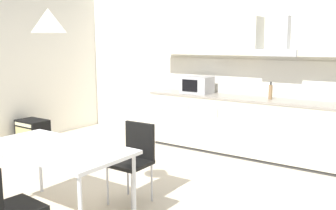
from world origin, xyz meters
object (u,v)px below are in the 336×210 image
at_px(guitar_amp, 33,132).
at_px(pendant_lamp, 48,21).
at_px(chair_near_right, 2,203).
at_px(microwave, 197,85).
at_px(chair_far_right, 134,154).
at_px(bottle_brown, 270,92).
at_px(dining_table, 55,151).

distance_m(guitar_amp, pendant_lamp, 3.48).
relative_size(chair_near_right, guitar_amp, 1.67).
distance_m(microwave, pendant_lamp, 3.26).
bearing_deg(chair_far_right, pendant_lamp, -114.04).
relative_size(chair_near_right, pendant_lamp, 2.72).
bearing_deg(bottle_brown, chair_far_right, -105.57).
bearing_deg(pendant_lamp, bottle_brown, 72.25).
height_order(microwave, guitar_amp, microwave).
distance_m(bottle_brown, dining_table, 3.32).
bearing_deg(bottle_brown, guitar_amp, -156.27).
bearing_deg(chair_near_right, bottle_brown, 80.39).
relative_size(microwave, chair_far_right, 0.55).
xyz_separation_m(chair_far_right, chair_near_right, (-0.00, -1.55, 0.00)).
bearing_deg(guitar_amp, pendant_lamp, -31.14).
relative_size(bottle_brown, chair_far_right, 0.30).
bearing_deg(bottle_brown, chair_near_right, -99.61).
bearing_deg(dining_table, guitar_amp, 148.86).
distance_m(microwave, dining_table, 3.16).
bearing_deg(microwave, guitar_amp, -146.23).
relative_size(bottle_brown, chair_near_right, 0.30).
bearing_deg(chair_far_right, dining_table, -114.04).
xyz_separation_m(chair_far_right, guitar_amp, (-2.94, 0.79, -0.31)).
relative_size(chair_far_right, guitar_amp, 1.67).
height_order(bottle_brown, guitar_amp, bottle_brown).
xyz_separation_m(dining_table, chair_far_right, (0.35, 0.78, -0.16)).
distance_m(chair_far_right, chair_near_right, 1.55).
height_order(bottle_brown, chair_near_right, bottle_brown).
bearing_deg(bottle_brown, pendant_lamp, -107.75).
bearing_deg(chair_far_right, chair_near_right, -90.14).
distance_m(chair_near_right, guitar_amp, 3.77).
distance_m(bottle_brown, chair_far_right, 2.51).
xyz_separation_m(dining_table, pendant_lamp, (-0.00, 0.00, 1.24)).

